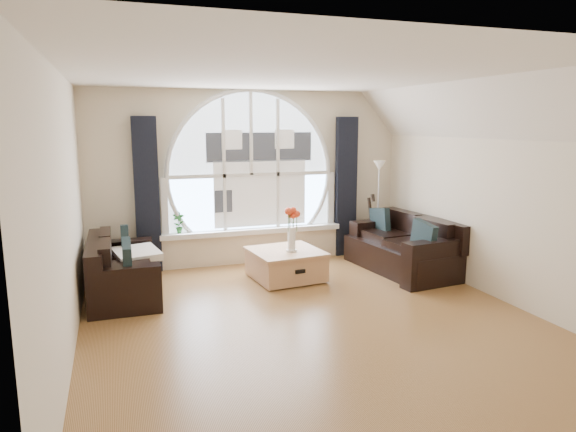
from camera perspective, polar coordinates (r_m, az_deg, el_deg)
The scene contains 21 objects.
ground at distance 5.95m, azimuth 2.83°, elevation -11.49°, with size 5.00×5.50×0.01m, color brown.
ceiling at distance 5.55m, azimuth 3.09°, elevation 15.39°, with size 5.00×5.50×0.01m, color silver.
wall_back at distance 8.19m, azimuth -4.16°, elevation 4.25°, with size 5.00×0.01×2.70m, color beige.
wall_front at distance 3.25m, azimuth 21.18°, elevation -5.63°, with size 5.00×0.01×2.70m, color beige.
wall_left at distance 5.22m, azimuth -23.46°, elevation 0.02°, with size 0.01×5.50×2.70m, color beige.
wall_right at distance 6.91m, azimuth 22.64°, elevation 2.37°, with size 0.01×5.50×2.70m, color beige.
attic_slope at distance 6.66m, azimuth 21.26°, elevation 10.84°, with size 0.92×5.50×0.72m, color silver.
arched_window at distance 8.14m, azimuth -4.13°, elevation 6.15°, with size 2.60×0.06×2.15m, color silver.
window_sill at distance 8.22m, azimuth -3.91°, elevation -1.65°, with size 2.90×0.22×0.08m, color white.
window_frame at distance 8.11m, azimuth -4.08°, elevation 6.14°, with size 2.76×0.08×2.15m, color white.
neighbor_house at distance 8.17m, azimuth -3.07°, elevation 5.30°, with size 1.70×0.02×1.50m, color silver.
curtain_left at distance 7.85m, azimuth -15.30°, elevation 2.18°, with size 0.35×0.12×2.30m, color black.
curtain_right at distance 8.64m, azimuth 6.40°, elevation 3.19°, with size 0.35×0.12×2.30m, color black.
sofa_left at distance 6.98m, azimuth -17.77°, elevation -5.20°, with size 0.83×1.67×0.74m, color black.
sofa_right at distance 7.96m, azimuth 12.52°, elevation -3.09°, with size 0.92×1.84×0.82m, color black.
coffee_chest at distance 7.38m, azimuth -0.25°, elevation -5.23°, with size 0.95×0.95×0.46m, color #AD7C56.
throw_blanket at distance 7.11m, azimuth -16.37°, elevation -4.03°, with size 0.55×0.55×0.10m, color silver.
vase_flowers at distance 7.17m, azimuth 0.39°, elevation -0.92°, with size 0.24×0.24×0.70m, color white.
floor_lamp at distance 8.60m, azimuth 9.91°, elevation 0.71°, with size 0.24×0.24×1.60m, color #B2B2B2.
guitar at distance 8.68m, azimuth 8.93°, elevation -0.98°, with size 0.36×0.24×1.06m, color brown.
potted_plant at distance 7.97m, azimuth -11.99°, elevation -0.73°, with size 0.17×0.12×0.33m, color #1E6023.
Camera 1 is at (-2.04, -5.13, 2.20)m, focal length 32.22 mm.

